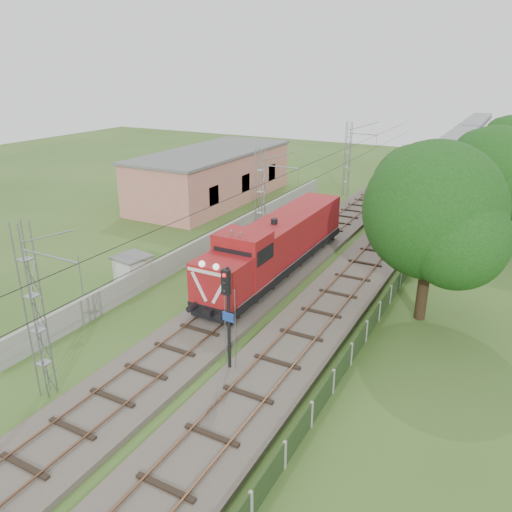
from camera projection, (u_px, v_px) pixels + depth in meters
The scene contains 15 objects.
ground at pixel (206, 330), 27.28m from camera, with size 140.00×140.00×0.00m, color #36521F.
track_main at pixel (265, 281), 32.96m from camera, with size 4.20×70.00×0.45m.
track_side at pixel (390, 237), 41.43m from camera, with size 4.20×80.00×0.45m.
catenary at pixel (261, 202), 36.98m from camera, with size 3.31×70.00×8.00m.
boundary_wall at pixel (221, 237), 39.74m from camera, with size 0.25×40.00×1.50m, color #9E9E99.
station_building at pixel (213, 175), 52.67m from camera, with size 8.40×20.40×5.22m.
fence at pixel (366, 331), 25.99m from camera, with size 0.12×32.00×1.20m.
locomotive at pixel (277, 244), 33.65m from camera, with size 2.97×16.99×4.31m.
coach_rake at pixel (456, 147), 69.68m from camera, with size 3.29×73.41×3.81m.
signal_post at pixel (227, 303), 22.18m from camera, with size 0.59×0.46×5.37m.
relay_hut at pixel (133, 271), 32.32m from camera, with size 2.35×2.35×2.12m.
tree_a at pixel (435, 212), 26.30m from camera, with size 7.79×7.42×10.09m.
tree_b at pixel (497, 182), 39.25m from camera, with size 6.10×5.81×7.91m.
tree_c at pixel (495, 172), 38.35m from camera, with size 7.23×6.89×9.37m.
tree_d at pixel (510, 140), 60.72m from camera, with size 6.10×5.81×7.91m.
Camera 1 is at (13.74, -19.83, 13.63)m, focal length 35.00 mm.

